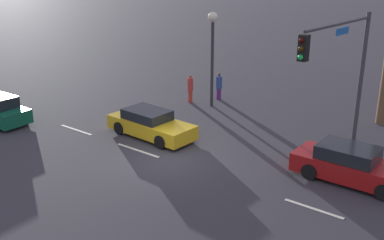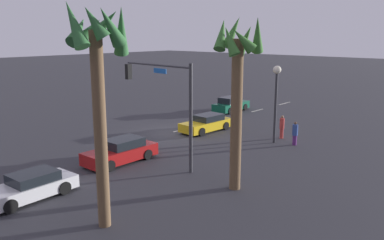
{
  "view_description": "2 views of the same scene",
  "coord_description": "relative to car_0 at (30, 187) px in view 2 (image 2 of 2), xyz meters",
  "views": [
    {
      "loc": [
        12.16,
        -13.84,
        8.29
      ],
      "look_at": [
        0.02,
        1.91,
        1.29
      ],
      "focal_mm": 43.29,
      "sensor_mm": 36.0,
      "label": 1
    },
    {
      "loc": [
        21.51,
        21.47,
        7.59
      ],
      "look_at": [
        -0.38,
        1.93,
        1.24
      ],
      "focal_mm": 37.48,
      "sensor_mm": 36.0,
      "label": 2
    }
  ],
  "objects": [
    {
      "name": "ground_plane",
      "position": [
        -13.39,
        -4.07,
        -0.58
      ],
      "size": [
        220.0,
        220.0,
        0.0
      ],
      "primitive_type": "plane",
      "color": "#333338"
    },
    {
      "name": "lane_stripe_0",
      "position": [
        -31.39,
        -4.07,
        -0.57
      ],
      "size": [
        2.43,
        0.14,
        0.01
      ],
      "primitive_type": "cube",
      "color": "silver",
      "rests_on": "ground_plane"
    },
    {
      "name": "lane_stripe_1",
      "position": [
        -25.84,
        -4.07,
        -0.57
      ],
      "size": [
        2.07,
        0.14,
        0.01
      ],
      "primitive_type": "cube",
      "color": "silver",
      "rests_on": "ground_plane"
    },
    {
      "name": "lane_stripe_2",
      "position": [
        -19.36,
        -4.07,
        -0.57
      ],
      "size": [
        2.33,
        0.14,
        0.01
      ],
      "primitive_type": "cube",
      "color": "silver",
      "rests_on": "ground_plane"
    },
    {
      "name": "lane_stripe_3",
      "position": [
        -15.02,
        -4.07,
        -0.57
      ],
      "size": [
        2.55,
        0.14,
        0.01
      ],
      "primitive_type": "cube",
      "color": "silver",
      "rests_on": "ground_plane"
    },
    {
      "name": "lane_stripe_4",
      "position": [
        -6.54,
        -4.07,
        -0.57
      ],
      "size": [
        2.18,
        0.14,
        0.01
      ],
      "primitive_type": "cube",
      "color": "silver",
      "rests_on": "ground_plane"
    },
    {
      "name": "car_0",
      "position": [
        0.0,
        0.0,
        0.0
      ],
      "size": [
        4.41,
        1.99,
        1.23
      ],
      "color": "silver",
      "rests_on": "ground_plane"
    },
    {
      "name": "car_1",
      "position": [
        -23.71,
        -5.84,
        0.09
      ],
      "size": [
        4.31,
        1.87,
        1.46
      ],
      "color": "#0F5138",
      "rests_on": "ground_plane"
    },
    {
      "name": "car_2",
      "position": [
        -15.79,
        -2.35,
        0.03
      ],
      "size": [
        4.64,
        2.02,
        1.31
      ],
      "color": "gold",
      "rests_on": "ground_plane"
    },
    {
      "name": "car_3",
      "position": [
        -6.29,
        -1.16,
        0.08
      ],
      "size": [
        4.61,
        1.9,
        1.41
      ],
      "color": "maroon",
      "rests_on": "ground_plane"
    },
    {
      "name": "traffic_signal",
      "position": [
        -7.85,
        1.12,
        3.6
      ],
      "size": [
        0.68,
        6.03,
        6.06
      ],
      "color": "#38383D",
      "rests_on": "ground_plane"
    },
    {
      "name": "streetlamp",
      "position": [
        -16.25,
        3.47,
        3.29
      ],
      "size": [
        0.56,
        0.56,
        5.44
      ],
      "color": "#2D2D33",
      "rests_on": "ground_plane"
    },
    {
      "name": "pedestrian_0",
      "position": [
        -17.68,
        3.26,
        0.33
      ],
      "size": [
        0.48,
        0.48,
        1.73
      ],
      "color": "#BF3833",
      "rests_on": "ground_plane"
    },
    {
      "name": "pedestrian_1",
      "position": [
        -16.68,
        4.84,
        0.28
      ],
      "size": [
        0.5,
        0.5,
        1.66
      ],
      "color": "#59266B",
      "rests_on": "ground_plane"
    },
    {
      "name": "palm_tree_0",
      "position": [
        -0.69,
        4.89,
        5.79
      ],
      "size": [
        2.58,
        2.39,
        8.83
      ],
      "color": "brown",
      "rests_on": "ground_plane"
    },
    {
      "name": "palm_tree_1",
      "position": [
        -7.43,
        6.41,
        5.2
      ],
      "size": [
        2.22,
        2.58,
        8.48
      ],
      "color": "brown",
      "rests_on": "ground_plane"
    }
  ]
}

